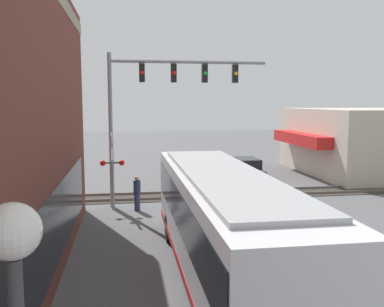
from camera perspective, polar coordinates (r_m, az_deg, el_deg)
ground_plane at (r=18.81m, az=8.67°, el=-9.30°), size 120.00×120.00×0.00m
shop_building at (r=34.12m, az=22.27°, el=1.57°), size 11.23×10.51×4.73m
city_bus at (r=12.49m, az=4.10°, el=-9.00°), size 12.08×2.59×3.26m
traffic_signal_gantry at (r=21.34m, az=-4.21°, el=8.22°), size 0.42×7.88×7.59m
crossing_signal at (r=21.00m, az=-10.58°, el=-1.24°), size 1.41×1.18×3.81m
rail_track_near at (r=24.42m, az=4.42°, el=-5.42°), size 2.60×60.00×0.15m
parked_car_grey at (r=29.75m, az=7.08°, el=-2.02°), size 4.27×1.82×1.39m
pedestrian_near_bus at (r=12.80m, az=12.90°, el=-13.01°), size 0.34×0.34×1.76m
pedestrian_at_crossing at (r=20.79m, az=-7.33°, el=-5.25°), size 0.34×0.34×1.71m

